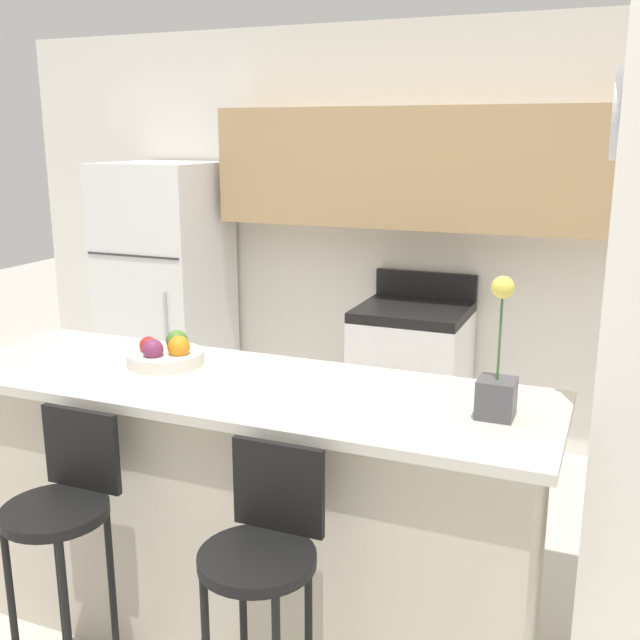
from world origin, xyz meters
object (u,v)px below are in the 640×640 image
object	(u,v)px
stove_range	(411,379)
orchid_vase	(497,380)
fruit_bowl	(166,354)
refrigerator	(167,294)
bar_stool_left	(64,517)
bar_stool_right	(263,564)

from	to	relation	value
stove_range	orchid_vase	world-z (taller)	orchid_vase
orchid_vase	fruit_bowl	world-z (taller)	orchid_vase
refrigerator	fruit_bowl	bearing A→B (deg)	-56.22
bar_stool_left	bar_stool_right	distance (m)	0.72
refrigerator	bar_stool_right	size ratio (longest dim) A/B	1.69
fruit_bowl	refrigerator	bearing A→B (deg)	123.78
stove_range	bar_stool_right	world-z (taller)	stove_range
bar_stool_left	stove_range	bearing A→B (deg)	78.51
orchid_vase	refrigerator	bearing A→B (deg)	143.21
stove_range	orchid_vase	size ratio (longest dim) A/B	2.35
stove_range	bar_stool_left	world-z (taller)	stove_range
bar_stool_right	fruit_bowl	size ratio (longest dim) A/B	3.41
bar_stool_right	orchid_vase	distance (m)	0.91
bar_stool_right	fruit_bowl	xyz separation A→B (m)	(-0.73, 0.63, 0.38)
bar_stool_right	refrigerator	bearing A→B (deg)	128.56
bar_stool_left	orchid_vase	world-z (taller)	orchid_vase
orchid_vase	stove_range	bearing A→B (deg)	112.52
refrigerator	bar_stool_right	xyz separation A→B (m)	(1.90, -2.39, -0.18)
stove_range	fruit_bowl	xyz separation A→B (m)	(-0.50, -1.82, 0.61)
refrigerator	fruit_bowl	size ratio (longest dim) A/B	5.75
stove_range	bar_stool_left	xyz separation A→B (m)	(-0.50, -2.44, 0.22)
fruit_bowl	bar_stool_right	bearing A→B (deg)	-40.80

